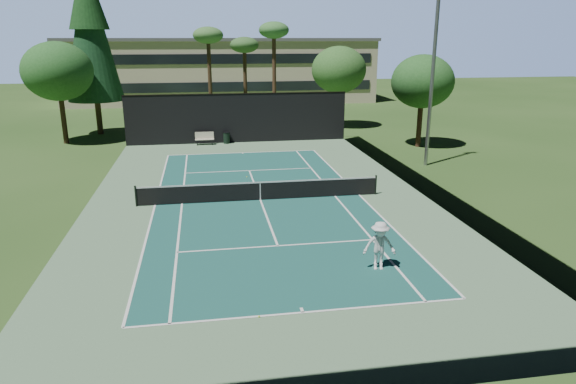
% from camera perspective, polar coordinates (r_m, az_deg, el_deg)
% --- Properties ---
extents(ground, '(160.00, 160.00, 0.00)m').
position_cam_1_polar(ground, '(27.43, -3.09, -0.92)').
color(ground, '#2B4C1C').
rests_on(ground, ground).
extents(apron_slab, '(18.00, 32.00, 0.01)m').
position_cam_1_polar(apron_slab, '(27.43, -3.09, -0.91)').
color(apron_slab, '#5D855D').
rests_on(apron_slab, ground).
extents(court_surface, '(10.97, 23.77, 0.01)m').
position_cam_1_polar(court_surface, '(27.43, -3.09, -0.89)').
color(court_surface, '#1A544C').
rests_on(court_surface, ground).
extents(court_lines, '(11.07, 23.87, 0.01)m').
position_cam_1_polar(court_lines, '(27.43, -3.09, -0.88)').
color(court_lines, white).
rests_on(court_lines, ground).
extents(tennis_net, '(12.90, 0.10, 1.10)m').
position_cam_1_polar(tennis_net, '(27.27, -3.11, 0.20)').
color(tennis_net, black).
rests_on(tennis_net, ground).
extents(fence, '(18.04, 32.05, 4.03)m').
position_cam_1_polar(fence, '(26.96, -3.17, 3.20)').
color(fence, black).
rests_on(fence, ground).
extents(player, '(1.32, 0.91, 1.87)m').
position_cam_1_polar(player, '(19.39, 10.14, -5.90)').
color(player, silver).
rests_on(player, ground).
extents(tennis_ball_a, '(0.07, 0.07, 0.07)m').
position_cam_1_polar(tennis_ball_a, '(16.38, -3.23, -13.65)').
color(tennis_ball_a, '#C3D931').
rests_on(tennis_ball_a, ground).
extents(tennis_ball_b, '(0.06, 0.06, 0.06)m').
position_cam_1_polar(tennis_ball_b, '(30.01, -7.59, 0.58)').
color(tennis_ball_b, '#BCD630').
rests_on(tennis_ball_b, ground).
extents(tennis_ball_c, '(0.07, 0.07, 0.07)m').
position_cam_1_polar(tennis_ball_c, '(31.97, -4.61, 1.69)').
color(tennis_ball_c, '#D0E133').
rests_on(tennis_ball_c, ground).
extents(tennis_ball_d, '(0.08, 0.08, 0.08)m').
position_cam_1_polar(tennis_ball_d, '(30.09, -10.91, 0.48)').
color(tennis_ball_d, '#D0F437').
rests_on(tennis_ball_d, ground).
extents(park_bench, '(1.50, 0.45, 1.02)m').
position_cam_1_polar(park_bench, '(42.23, -9.26, 5.94)').
color(park_bench, beige).
rests_on(park_bench, ground).
extents(trash_bin, '(0.56, 0.56, 0.95)m').
position_cam_1_polar(trash_bin, '(42.48, -6.84, 6.01)').
color(trash_bin, black).
rests_on(trash_bin, ground).
extents(pine_tree, '(4.80, 4.80, 15.00)m').
position_cam_1_polar(pine_tree, '(48.87, -21.24, 17.14)').
color(pine_tree, '#4D3921').
rests_on(pine_tree, ground).
extents(palm_a, '(2.80, 2.80, 9.32)m').
position_cam_1_polar(palm_a, '(50.00, -8.86, 16.43)').
color(palm_a, '#402D1B').
rests_on(palm_a, ground).
extents(palm_b, '(2.80, 2.80, 8.42)m').
position_cam_1_polar(palm_b, '(52.18, -4.87, 15.65)').
color(palm_b, '#402B1B').
rests_on(palm_b, ground).
extents(palm_c, '(2.80, 2.80, 9.77)m').
position_cam_1_polar(palm_c, '(49.46, -1.58, 17.09)').
color(palm_c, '#482F1F').
rests_on(palm_c, ground).
extents(decid_tree_a, '(5.12, 5.12, 7.62)m').
position_cam_1_polar(decid_tree_a, '(49.76, 5.67, 13.35)').
color(decid_tree_a, '#3F291B').
rests_on(decid_tree_a, ground).
extents(decid_tree_b, '(4.80, 4.80, 7.14)m').
position_cam_1_polar(decid_tree_b, '(41.67, 14.72, 11.77)').
color(decid_tree_b, '#4B2E20').
rests_on(decid_tree_b, ground).
extents(decid_tree_c, '(5.44, 5.44, 8.09)m').
position_cam_1_polar(decid_tree_c, '(45.46, -24.23, 12.11)').
color(decid_tree_c, '#44301D').
rests_on(decid_tree_c, ground).
extents(campus_building, '(40.50, 12.50, 8.30)m').
position_cam_1_polar(campus_building, '(72.14, -7.38, 13.36)').
color(campus_building, beige).
rests_on(campus_building, ground).
extents(light_pole, '(0.90, 0.25, 12.22)m').
position_cam_1_polar(light_pole, '(35.31, 15.82, 13.13)').
color(light_pole, gray).
rests_on(light_pole, ground).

